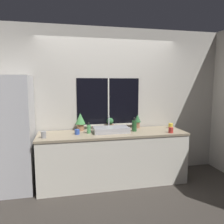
{
  "coord_description": "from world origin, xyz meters",
  "views": [
    {
      "loc": [
        -0.78,
        -3.21,
        1.71
      ],
      "look_at": [
        -0.01,
        0.34,
        1.23
      ],
      "focal_mm": 35.0,
      "sensor_mm": 36.0,
      "label": 1
    }
  ],
  "objects_px": {
    "soap_bottle": "(89,129)",
    "mug_red": "(171,130)",
    "potted_plant_left": "(80,120)",
    "potted_plant_right": "(137,120)",
    "refrigerator": "(12,134)",
    "mug_blue": "(77,132)",
    "mug_grey": "(44,135)",
    "potted_plant_center": "(110,124)",
    "mug_yellow": "(171,126)",
    "sink": "(111,130)",
    "bottle_tall": "(134,125)"
  },
  "relations": [
    {
      "from": "potted_plant_right",
      "to": "refrigerator",
      "type": "bearing_deg",
      "value": -174.06
    },
    {
      "from": "mug_red",
      "to": "sink",
      "type": "bearing_deg",
      "value": 165.6
    },
    {
      "from": "potted_plant_right",
      "to": "mug_blue",
      "type": "xyz_separation_m",
      "value": [
        -1.13,
        -0.29,
        -0.1
      ]
    },
    {
      "from": "sink",
      "to": "soap_bottle",
      "type": "relative_size",
      "value": 3.28
    },
    {
      "from": "mug_red",
      "to": "mug_yellow",
      "type": "relative_size",
      "value": 1.07
    },
    {
      "from": "potted_plant_center",
      "to": "mug_grey",
      "type": "bearing_deg",
      "value": -159.42
    },
    {
      "from": "potted_plant_center",
      "to": "mug_grey",
      "type": "distance_m",
      "value": 1.2
    },
    {
      "from": "potted_plant_left",
      "to": "bottle_tall",
      "type": "xyz_separation_m",
      "value": [
        0.91,
        -0.26,
        -0.08
      ]
    },
    {
      "from": "sink",
      "to": "mug_yellow",
      "type": "relative_size",
      "value": 7.0
    },
    {
      "from": "sink",
      "to": "soap_bottle",
      "type": "distance_m",
      "value": 0.38
    },
    {
      "from": "refrigerator",
      "to": "potted_plant_right",
      "type": "xyz_separation_m",
      "value": [
        2.14,
        0.22,
        0.11
      ]
    },
    {
      "from": "sink",
      "to": "mug_red",
      "type": "relative_size",
      "value": 6.53
    },
    {
      "from": "sink",
      "to": "soap_bottle",
      "type": "height_order",
      "value": "sink"
    },
    {
      "from": "mug_blue",
      "to": "potted_plant_center",
      "type": "bearing_deg",
      "value": 25.5
    },
    {
      "from": "potted_plant_center",
      "to": "mug_yellow",
      "type": "xyz_separation_m",
      "value": [
        1.13,
        -0.12,
        -0.06
      ]
    },
    {
      "from": "soap_bottle",
      "to": "potted_plant_left",
      "type": "bearing_deg",
      "value": 115.65
    },
    {
      "from": "bottle_tall",
      "to": "mug_grey",
      "type": "xyz_separation_m",
      "value": [
        -1.5,
        -0.17,
        -0.05
      ]
    },
    {
      "from": "soap_bottle",
      "to": "mug_red",
      "type": "xyz_separation_m",
      "value": [
        1.36,
        -0.26,
        -0.03
      ]
    },
    {
      "from": "potted_plant_right",
      "to": "mug_red",
      "type": "distance_m",
      "value": 0.66
    },
    {
      "from": "mug_blue",
      "to": "potted_plant_left",
      "type": "bearing_deg",
      "value": 75.53
    },
    {
      "from": "mug_red",
      "to": "refrigerator",
      "type": "bearing_deg",
      "value": 173.73
    },
    {
      "from": "potted_plant_left",
      "to": "mug_red",
      "type": "height_order",
      "value": "potted_plant_left"
    },
    {
      "from": "mug_red",
      "to": "mug_grey",
      "type": "xyz_separation_m",
      "value": [
        -2.06,
        0.08,
        0.0
      ]
    },
    {
      "from": "potted_plant_center",
      "to": "mug_yellow",
      "type": "height_order",
      "value": "potted_plant_center"
    },
    {
      "from": "soap_bottle",
      "to": "mug_red",
      "type": "distance_m",
      "value": 1.38
    },
    {
      "from": "mug_grey",
      "to": "potted_plant_right",
      "type": "bearing_deg",
      "value": 14.4
    },
    {
      "from": "refrigerator",
      "to": "mug_blue",
      "type": "xyz_separation_m",
      "value": [
        1.01,
        -0.07,
        0.01
      ]
    },
    {
      "from": "mug_grey",
      "to": "mug_red",
      "type": "bearing_deg",
      "value": -2.28
    },
    {
      "from": "potted_plant_center",
      "to": "mug_red",
      "type": "distance_m",
      "value": 1.07
    },
    {
      "from": "sink",
      "to": "mug_blue",
      "type": "height_order",
      "value": "sink"
    },
    {
      "from": "potted_plant_right",
      "to": "potted_plant_center",
      "type": "bearing_deg",
      "value": 180.0
    },
    {
      "from": "potted_plant_right",
      "to": "bottle_tall",
      "type": "distance_m",
      "value": 0.3
    },
    {
      "from": "mug_blue",
      "to": "mug_red",
      "type": "bearing_deg",
      "value": -7.83
    },
    {
      "from": "sink",
      "to": "potted_plant_center",
      "type": "xyz_separation_m",
      "value": [
        0.04,
        0.25,
        0.06
      ]
    },
    {
      "from": "potted_plant_right",
      "to": "sink",
      "type": "bearing_deg",
      "value": -155.6
    },
    {
      "from": "sink",
      "to": "mug_yellow",
      "type": "xyz_separation_m",
      "value": [
        1.17,
        0.13,
        -0.0
      ]
    },
    {
      "from": "potted_plant_right",
      "to": "mug_yellow",
      "type": "relative_size",
      "value": 2.98
    },
    {
      "from": "potted_plant_right",
      "to": "mug_grey",
      "type": "bearing_deg",
      "value": -165.6
    },
    {
      "from": "potted_plant_left",
      "to": "bottle_tall",
      "type": "relative_size",
      "value": 1.27
    },
    {
      "from": "bottle_tall",
      "to": "mug_blue",
      "type": "relative_size",
      "value": 2.97
    },
    {
      "from": "soap_bottle",
      "to": "mug_blue",
      "type": "xyz_separation_m",
      "value": [
        -0.19,
        -0.04,
        -0.03
      ]
    },
    {
      "from": "potted_plant_center",
      "to": "mug_yellow",
      "type": "bearing_deg",
      "value": -6.1
    },
    {
      "from": "sink",
      "to": "potted_plant_left",
      "type": "height_order",
      "value": "potted_plant_left"
    },
    {
      "from": "potted_plant_right",
      "to": "potted_plant_left",
      "type": "bearing_deg",
      "value": 180.0
    },
    {
      "from": "sink",
      "to": "mug_grey",
      "type": "xyz_separation_m",
      "value": [
        -1.09,
        -0.17,
        0.0
      ]
    },
    {
      "from": "soap_bottle",
      "to": "bottle_tall",
      "type": "xyz_separation_m",
      "value": [
        0.79,
        -0.01,
        0.03
      ]
    },
    {
      "from": "potted_plant_center",
      "to": "bottle_tall",
      "type": "height_order",
      "value": "bottle_tall"
    },
    {
      "from": "potted_plant_left",
      "to": "mug_blue",
      "type": "height_order",
      "value": "potted_plant_left"
    },
    {
      "from": "potted_plant_center",
      "to": "sink",
      "type": "bearing_deg",
      "value": -98.32
    },
    {
      "from": "potted_plant_left",
      "to": "potted_plant_right",
      "type": "distance_m",
      "value": 1.05
    }
  ]
}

